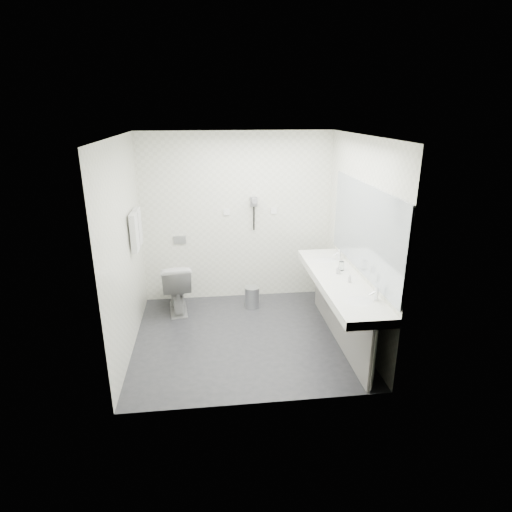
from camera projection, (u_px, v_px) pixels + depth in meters
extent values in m
plane|color=#2A292E|center=(246.00, 337.00, 5.44)|extent=(2.80, 2.80, 0.00)
plane|color=white|center=(244.00, 136.00, 4.61)|extent=(2.80, 2.80, 0.00)
plane|color=white|center=(237.00, 218.00, 6.24)|extent=(2.80, 0.00, 2.80)
plane|color=white|center=(258.00, 288.00, 3.81)|extent=(2.80, 0.00, 2.80)
plane|color=white|center=(124.00, 249.00, 4.87)|extent=(0.00, 2.60, 2.60)
plane|color=white|center=(358.00, 241.00, 5.18)|extent=(0.00, 2.60, 2.60)
cube|color=white|center=(339.00, 282.00, 5.11)|extent=(0.55, 2.20, 0.10)
cube|color=gray|center=(339.00, 313.00, 5.25)|extent=(0.03, 2.15, 0.75)
cylinder|color=silver|center=(373.00, 360.00, 4.28)|extent=(0.06, 0.06, 0.75)
cylinder|color=silver|center=(320.00, 281.00, 6.23)|extent=(0.06, 0.06, 0.75)
cube|color=#B2BCC6|center=(364.00, 229.00, 4.93)|extent=(0.02, 2.20, 1.05)
ellipsoid|color=white|center=(358.00, 302.00, 4.49)|extent=(0.40, 0.31, 0.05)
ellipsoid|color=white|center=(325.00, 261.00, 5.71)|extent=(0.40, 0.31, 0.05)
cylinder|color=silver|center=(376.00, 294.00, 4.48)|extent=(0.04, 0.04, 0.15)
cylinder|color=silver|center=(339.00, 254.00, 5.70)|extent=(0.04, 0.04, 0.15)
imported|color=silver|center=(338.00, 270.00, 5.21)|extent=(0.05, 0.05, 0.10)
imported|color=silver|center=(350.00, 278.00, 4.95)|extent=(0.05, 0.05, 0.11)
cylinder|color=silver|center=(341.00, 266.00, 5.32)|extent=(0.08, 0.08, 0.12)
imported|color=white|center=(176.00, 287.00, 6.06)|extent=(0.49, 0.77, 0.74)
cube|color=#B2B5BA|center=(180.00, 240.00, 6.23)|extent=(0.18, 0.02, 0.12)
cylinder|color=#B2B5BA|center=(252.00, 298.00, 6.22)|extent=(0.25, 0.25, 0.30)
cylinder|color=#B2B5BA|center=(252.00, 288.00, 6.17)|extent=(0.21, 0.21, 0.02)
cylinder|color=silver|center=(134.00, 213.00, 5.29)|extent=(0.02, 0.62, 0.02)
cube|color=silver|center=(134.00, 233.00, 5.23)|extent=(0.07, 0.24, 0.48)
cube|color=silver|center=(138.00, 227.00, 5.50)|extent=(0.07, 0.24, 0.48)
cube|color=gray|center=(254.00, 202.00, 6.16)|extent=(0.10, 0.04, 0.14)
cylinder|color=gray|center=(254.00, 201.00, 6.09)|extent=(0.08, 0.14, 0.08)
cylinder|color=black|center=(254.00, 218.00, 6.23)|extent=(0.02, 0.02, 0.35)
cube|color=white|center=(227.00, 212.00, 6.18)|extent=(0.09, 0.02, 0.09)
cube|color=white|center=(274.00, 211.00, 6.26)|extent=(0.09, 0.02, 0.09)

